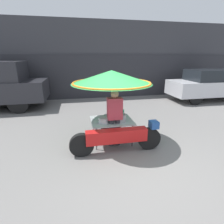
{
  "coord_description": "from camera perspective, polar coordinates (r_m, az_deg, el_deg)",
  "views": [
    {
      "loc": [
        -1.23,
        -3.24,
        2.31
      ],
      "look_at": [
        -0.33,
        1.12,
        0.88
      ],
      "focal_mm": 28.0,
      "sensor_mm": 36.0,
      "label": 1
    }
  ],
  "objects": [
    {
      "name": "ground_plane",
      "position": [
        4.17,
        7.93,
        -16.12
      ],
      "size": [
        36.0,
        36.0,
        0.0
      ],
      "primitive_type": "plane",
      "color": "slate"
    },
    {
      "name": "shopfront_building",
      "position": [
        11.0,
        -5.39,
        16.45
      ],
      "size": [
        28.0,
        2.06,
        4.16
      ],
      "color": "#38383D",
      "rests_on": "ground"
    },
    {
      "name": "vendor_motorcycle_cart",
      "position": [
        4.5,
        0.11,
        8.23
      ],
      "size": [
        2.3,
        2.07,
        1.97
      ],
      "color": "black",
      "rests_on": "ground"
    },
    {
      "name": "vendor_person",
      "position": [
        4.52,
        0.88,
        -1.17
      ],
      "size": [
        0.38,
        0.22,
        1.52
      ],
      "color": "#2D2D33",
      "rests_on": "ground"
    },
    {
      "name": "parked_car",
      "position": [
        10.88,
        29.46,
        7.74
      ],
      "size": [
        4.51,
        1.72,
        1.63
      ],
      "color": "black",
      "rests_on": "ground"
    }
  ]
}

